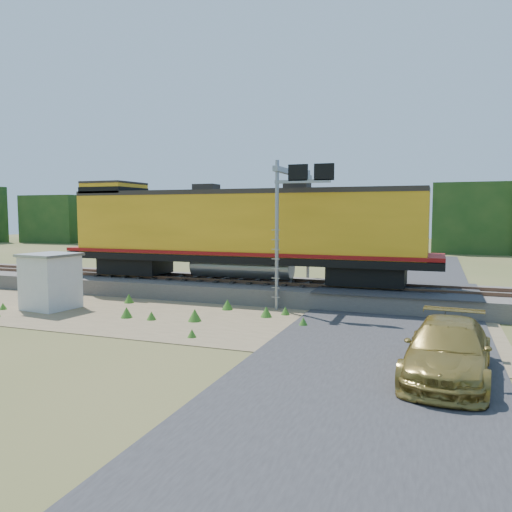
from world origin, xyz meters
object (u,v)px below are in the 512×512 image
at_px(signal_gantry, 297,199).
at_px(car, 448,350).
at_px(locomotive, 236,230).
at_px(shed, 51,281).

bearing_deg(signal_gantry, car, -54.51).
distance_m(locomotive, car, 14.41).
distance_m(locomotive, shed, 9.13).
height_order(locomotive, car, locomotive).
relative_size(locomotive, signal_gantry, 2.97).
height_order(shed, signal_gantry, signal_gantry).
height_order(locomotive, shed, locomotive).
bearing_deg(shed, car, -6.18).
xyz_separation_m(locomotive, signal_gantry, (3.41, -0.65, 1.52)).
relative_size(locomotive, car, 3.83).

